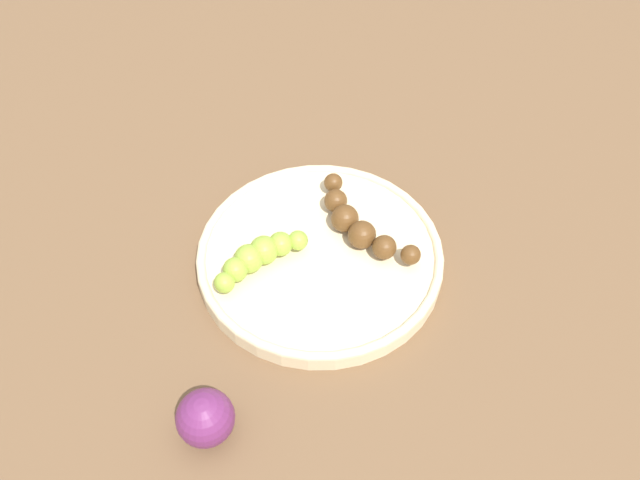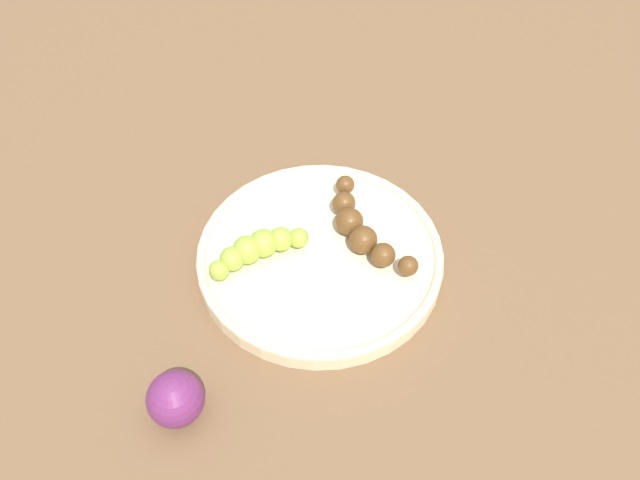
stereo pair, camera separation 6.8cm
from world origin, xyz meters
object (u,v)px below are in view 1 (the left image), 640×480
Objects in this scene: fruit_bowl at (320,255)px; plum_purple at (205,418)px; banana_green at (258,256)px; banana_overripe at (358,224)px.

plum_purple is (-0.04, 0.21, 0.01)m from fruit_bowl.
banana_green is 0.11m from banana_overripe.
fruit_bowl is at bearing -4.99° from banana_overripe.
fruit_bowl is at bearing -110.90° from banana_green.
plum_purple is (-0.03, 0.26, -0.01)m from banana_overripe.
banana_overripe reaches higher than fruit_bowl.
banana_green and banana_overripe have the same top height.
plum_purple is at bearing 131.07° from banana_green.
fruit_bowl is 1.78× the size of banana_overripe.
banana_overripe is (-0.05, -0.10, -0.00)m from banana_green.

